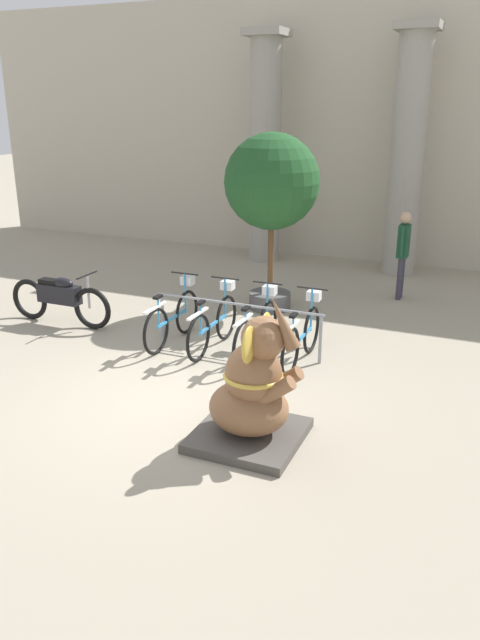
{
  "coord_description": "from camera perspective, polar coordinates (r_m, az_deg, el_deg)",
  "views": [
    {
      "loc": [
        3.73,
        -6.33,
        3.68
      ],
      "look_at": [
        0.73,
        0.65,
        1.0
      ],
      "focal_mm": 35.0,
      "sensor_mm": 36.0,
      "label": 1
    }
  ],
  "objects": [
    {
      "name": "bicycle_1",
      "position": [
        9.66,
        -2.42,
        -0.28
      ],
      "size": [
        0.48,
        1.73,
        1.05
      ],
      "color": "black",
      "rests_on": "ground_plane"
    },
    {
      "name": "person_pedestrian",
      "position": [
        12.41,
        14.69,
        6.45
      ],
      "size": [
        0.23,
        0.47,
        1.7
      ],
      "color": "#383342",
      "rests_on": "ground_plane"
    },
    {
      "name": "ground_plane",
      "position": [
        8.22,
        -6.53,
        -7.31
      ],
      "size": [
        60.0,
        60.0,
        0.0
      ],
      "primitive_type": "plane",
      "color": "#9E937F"
    },
    {
      "name": "potted_tree",
      "position": [
        11.21,
        2.92,
        12.11
      ],
      "size": [
        1.69,
        1.69,
        3.18
      ],
      "color": "#4C4C4C",
      "rests_on": "ground_plane"
    },
    {
      "name": "bicycle_3",
      "position": [
        9.16,
        5.7,
        -1.49
      ],
      "size": [
        0.48,
        1.73,
        1.05
      ],
      "color": "black",
      "rests_on": "ground_plane"
    },
    {
      "name": "elephant_statue",
      "position": [
        6.99,
        1.19,
        -6.63
      ],
      "size": [
        1.19,
        1.19,
        1.79
      ],
      "color": "#4C4742",
      "rests_on": "ground_plane"
    },
    {
      "name": "motorcycle",
      "position": [
        11.16,
        -16.13,
        1.95
      ],
      "size": [
        2.06,
        0.55,
        0.96
      ],
      "color": "black",
      "rests_on": "ground_plane"
    },
    {
      "name": "bicycle_0",
      "position": [
        9.97,
        -6.15,
        0.26
      ],
      "size": [
        0.48,
        1.73,
        1.05
      ],
      "color": "black",
      "rests_on": "ground_plane"
    },
    {
      "name": "bike_rack",
      "position": [
        9.55,
        -0.24,
        0.47
      ],
      "size": [
        2.75,
        0.05,
        0.77
      ],
      "color": "gray",
      "rests_on": "ground_plane"
    },
    {
      "name": "column_left",
      "position": [
        14.96,
        2.33,
        15.37
      ],
      "size": [
        0.9,
        0.9,
        5.16
      ],
      "color": "gray",
      "rests_on": "ground_plane"
    },
    {
      "name": "bicycle_2",
      "position": [
        9.39,
        1.55,
        -0.86
      ],
      "size": [
        0.48,
        1.73,
        1.05
      ],
      "color": "black",
      "rests_on": "ground_plane"
    },
    {
      "name": "building_facade",
      "position": [
        15.4,
        9.62,
        16.66
      ],
      "size": [
        20.0,
        0.2,
        6.0
      ],
      "color": "#BCB29E",
      "rests_on": "ground_plane"
    },
    {
      "name": "column_right",
      "position": [
        14.13,
        15.07,
        14.51
      ],
      "size": [
        0.9,
        0.9,
        5.16
      ],
      "color": "gray",
      "rests_on": "ground_plane"
    }
  ]
}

